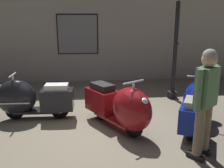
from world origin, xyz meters
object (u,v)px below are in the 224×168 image
object	(u,v)px
scooter_2	(195,105)
visitor_0	(206,97)
scooter_0	(29,99)
lamppost	(176,36)
scooter_1	(122,107)

from	to	relation	value
scooter_2	visitor_0	xyz separation A→B (m)	(-0.37, -1.15, 0.56)
scooter_0	scooter_2	bearing A→B (deg)	169.69
scooter_0	scooter_2	xyz separation A→B (m)	(3.49, -0.72, -0.01)
lamppost	visitor_0	world-z (taller)	lamppost
lamppost	scooter_1	bearing A→B (deg)	-131.07
scooter_0	scooter_2	size ratio (longest dim) A/B	1.00
scooter_2	visitor_0	bearing A→B (deg)	-169.95
scooter_2	lamppost	xyz separation A→B (m)	(0.17, 1.88, 1.27)
scooter_0	visitor_0	bearing A→B (deg)	150.45
scooter_0	lamppost	distance (m)	4.05
scooter_1	scooter_2	distance (m)	1.53
scooter_1	scooter_2	bearing A→B (deg)	60.13
scooter_0	scooter_1	bearing A→B (deg)	159.58
lamppost	visitor_0	xyz separation A→B (m)	(-0.54, -3.03, -0.71)
scooter_1	scooter_0	bearing A→B (deg)	-144.13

